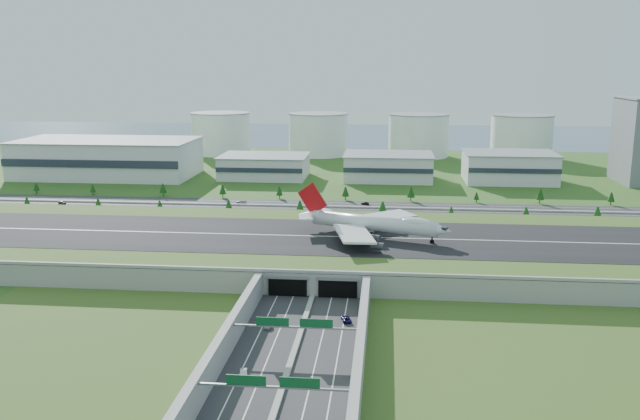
# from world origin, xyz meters

# --- Properties ---
(ground) EXTENTS (1200.00, 1200.00, 0.00)m
(ground) POSITION_xyz_m (0.00, 0.00, 0.00)
(ground) COLOR #3B5C1C
(ground) RESTS_ON ground
(airfield_deck) EXTENTS (520.00, 100.00, 9.20)m
(airfield_deck) POSITION_xyz_m (0.00, -0.09, 4.12)
(airfield_deck) COLOR gray
(airfield_deck) RESTS_ON ground
(underpass_road) EXTENTS (38.80, 120.40, 8.00)m
(underpass_road) POSITION_xyz_m (0.00, -99.42, 3.43)
(underpass_road) COLOR #28282B
(underpass_road) RESTS_ON ground
(sign_gantry_near) EXTENTS (38.70, 0.70, 9.80)m
(sign_gantry_near) POSITION_xyz_m (0.00, -95.04, 6.95)
(sign_gantry_near) COLOR gray
(sign_gantry_near) RESTS_ON ground
(sign_gantry_far) EXTENTS (38.70, 0.70, 9.80)m
(sign_gantry_far) POSITION_xyz_m (0.00, -130.04, 6.95)
(sign_gantry_far) COLOR gray
(sign_gantry_far) RESTS_ON ground
(north_expressway) EXTENTS (560.00, 36.00, 0.12)m
(north_expressway) POSITION_xyz_m (0.00, 95.00, 0.06)
(north_expressway) COLOR #28282B
(north_expressway) RESTS_ON ground
(tree_row) EXTENTS (501.99, 48.72, 8.47)m
(tree_row) POSITION_xyz_m (24.25, 94.25, 4.72)
(tree_row) COLOR #3D2819
(tree_row) RESTS_ON ground
(hangar_west) EXTENTS (120.00, 60.00, 25.00)m
(hangar_west) POSITION_xyz_m (-170.00, 185.00, 12.50)
(hangar_west) COLOR silver
(hangar_west) RESTS_ON ground
(hangar_mid_a) EXTENTS (58.00, 42.00, 15.00)m
(hangar_mid_a) POSITION_xyz_m (-60.00, 190.00, 7.50)
(hangar_mid_a) COLOR silver
(hangar_mid_a) RESTS_ON ground
(hangar_mid_b) EXTENTS (58.00, 42.00, 17.00)m
(hangar_mid_b) POSITION_xyz_m (25.00, 190.00, 8.50)
(hangar_mid_b) COLOR silver
(hangar_mid_b) RESTS_ON ground
(hangar_mid_c) EXTENTS (58.00, 42.00, 19.00)m
(hangar_mid_c) POSITION_xyz_m (105.00, 190.00, 9.50)
(hangar_mid_c) COLOR silver
(hangar_mid_c) RESTS_ON ground
(fuel_tank_a) EXTENTS (50.00, 50.00, 35.00)m
(fuel_tank_a) POSITION_xyz_m (-120.00, 310.00, 17.50)
(fuel_tank_a) COLOR white
(fuel_tank_a) RESTS_ON ground
(fuel_tank_b) EXTENTS (50.00, 50.00, 35.00)m
(fuel_tank_b) POSITION_xyz_m (-35.00, 310.00, 17.50)
(fuel_tank_b) COLOR white
(fuel_tank_b) RESTS_ON ground
(fuel_tank_c) EXTENTS (50.00, 50.00, 35.00)m
(fuel_tank_c) POSITION_xyz_m (50.00, 310.00, 17.50)
(fuel_tank_c) COLOR white
(fuel_tank_c) RESTS_ON ground
(fuel_tank_d) EXTENTS (50.00, 50.00, 35.00)m
(fuel_tank_d) POSITION_xyz_m (135.00, 310.00, 17.50)
(fuel_tank_d) COLOR white
(fuel_tank_d) RESTS_ON ground
(bay_water) EXTENTS (1200.00, 260.00, 0.06)m
(bay_water) POSITION_xyz_m (0.00, 480.00, 0.03)
(bay_water) COLOR #3E5B77
(bay_water) RESTS_ON ground
(boeing_747) EXTENTS (63.97, 59.41, 20.64)m
(boeing_747) POSITION_xyz_m (18.68, 1.94, 13.86)
(boeing_747) COLOR silver
(boeing_747) RESTS_ON airfield_deck
(car_0) EXTENTS (2.05, 5.06, 1.72)m
(car_0) POSITION_xyz_m (-10.20, -78.71, 0.98)
(car_0) COLOR silver
(car_0) RESTS_ON ground
(car_1) EXTENTS (2.74, 5.19, 1.63)m
(car_1) POSITION_xyz_m (-10.75, -111.21, 0.93)
(car_1) COLOR white
(car_1) RESTS_ON ground
(car_2) EXTENTS (3.85, 6.02, 1.54)m
(car_2) POSITION_xyz_m (12.68, -71.42, 0.89)
(car_2) COLOR #120E47
(car_2) RESTS_ON ground
(car_4) EXTENTS (4.82, 2.65, 1.55)m
(car_4) POSITION_xyz_m (-156.88, 88.86, 0.90)
(car_4) COLOR #4D4E52
(car_4) RESTS_ON ground
(car_5) EXTENTS (4.73, 2.55, 1.48)m
(car_5) POSITION_xyz_m (12.50, 103.65, 0.86)
(car_5) COLOR black
(car_5) RESTS_ON ground
(car_7) EXTENTS (5.70, 2.51, 1.63)m
(car_7) POSITION_xyz_m (-57.28, 101.29, 0.93)
(car_7) COLOR silver
(car_7) RESTS_ON ground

